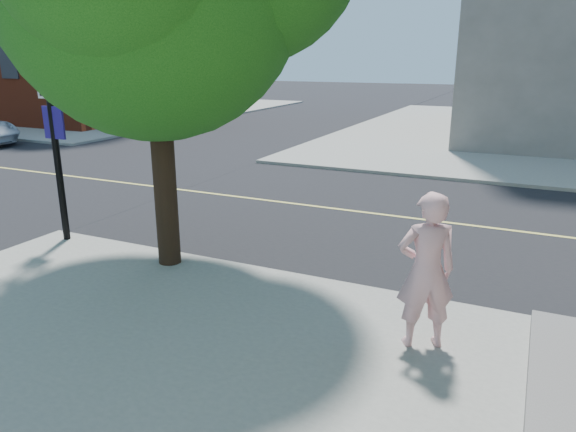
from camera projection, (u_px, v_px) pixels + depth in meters
The scene contains 4 objects.
ground at pixel (95, 242), 11.24m from camera, with size 140.00×140.00×0.00m, color black.
road_ew at pixel (212, 194), 15.14m from camera, with size 140.00×9.00×0.01m, color black.
sidewalk_nw at pixel (73, 108), 39.21m from camera, with size 26.00×25.00×0.12m, color gray.
man_on_phone at pixel (426, 271), 6.73m from camera, with size 0.75×0.49×2.06m, color #E4A6AA.
Camera 1 is at (8.18, -7.89, 3.74)m, focal length 33.40 mm.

